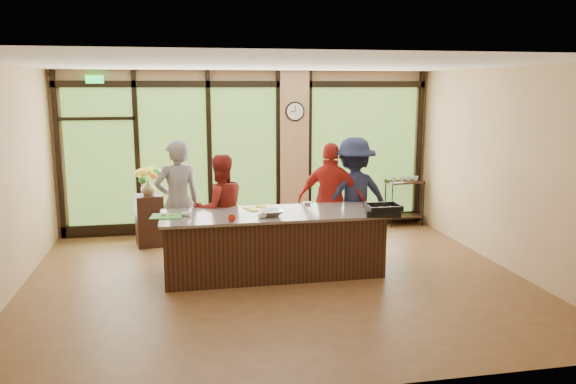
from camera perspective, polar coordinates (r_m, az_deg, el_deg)
name	(u,v)px	position (r m, az deg, el deg)	size (l,w,h in m)	color
floor	(277,280)	(8.06, -1.14, -8.96)	(7.00, 7.00, 0.00)	brown
ceiling	(276,64)	(7.60, -1.23, 12.87)	(7.00, 7.00, 0.00)	white
back_wall	(249,152)	(10.63, -3.95, 4.12)	(7.00, 7.00, 0.00)	tan
left_wall	(2,184)	(7.90, -27.08, 0.69)	(6.00, 6.00, 0.00)	tan
right_wall	(508,169)	(8.97, 21.45, 2.19)	(6.00, 6.00, 0.00)	tan
window_wall	(258,157)	(10.62, -3.03, 3.55)	(6.90, 0.12, 3.00)	tan
island_base	(273,245)	(8.21, -1.52, -5.37)	(3.10, 1.00, 0.88)	black
countertop	(273,214)	(8.09, -1.53, -2.24)	(3.20, 1.10, 0.04)	slate
wall_clock	(295,111)	(10.58, 0.71, 8.19)	(0.36, 0.04, 0.36)	black
cook_left	(178,202)	(8.77, -11.14, -1.01)	(0.70, 0.46, 1.92)	slate
cook_midleft	(220,209)	(8.70, -6.88, -1.75)	(0.82, 0.64, 1.70)	maroon
cook_midright	(331,200)	(8.99, 4.41, -0.83)	(1.08, 0.45, 1.84)	#AC231A
cook_right	(354,197)	(9.10, 6.68, -0.49)	(1.24, 0.71, 1.92)	#1B1F3C
roasting_pan	(383,212)	(8.04, 9.62, -2.03)	(0.47, 0.37, 0.08)	black
mixing_bowl	(271,213)	(7.88, -1.75, -2.13)	(0.34, 0.34, 0.08)	silver
cutting_board_left	(167,216)	(8.01, -12.21, -2.42)	(0.43, 0.33, 0.01)	green
cutting_board_center	(260,208)	(8.38, -2.82, -1.62)	(0.42, 0.32, 0.01)	yellow
cutting_board_right	(263,208)	(8.38, -2.57, -1.63)	(0.36, 0.27, 0.01)	yellow
prep_bowl_near	(186,214)	(8.01, -10.29, -2.23)	(0.15, 0.15, 0.05)	white
prep_bowl_mid	(262,216)	(7.77, -2.63, -2.48)	(0.13, 0.13, 0.04)	white
prep_bowl_far	(307,203)	(8.66, 1.98, -1.13)	(0.14, 0.14, 0.03)	white
red_ramekin	(232,218)	(7.59, -5.71, -2.69)	(0.11, 0.11, 0.08)	#AE2211
flower_stand	(150,220)	(9.94, -13.89, -2.81)	(0.44, 0.44, 0.89)	black
flower_vase	(148,188)	(9.83, -14.03, 0.42)	(0.24, 0.24, 0.25)	olive
bar_cart	(404,196)	(11.31, 11.74, -0.39)	(0.73, 0.44, 0.97)	black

